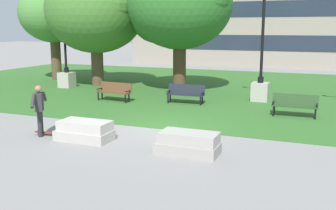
{
  "coord_description": "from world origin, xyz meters",
  "views": [
    {
      "loc": [
        5.3,
        -12.55,
        3.57
      ],
      "look_at": [
        0.85,
        -1.4,
        1.2
      ],
      "focal_mm": 42.0,
      "sensor_mm": 36.0,
      "label": 1
    }
  ],
  "objects_px": {
    "concrete_block_center": "(85,131)",
    "park_bench_near_right": "(114,90)",
    "lamp_post_right": "(66,71)",
    "concrete_block_left": "(188,144)",
    "person_skateboarder": "(39,108)",
    "park_bench_near_left": "(186,93)",
    "lamp_post_center": "(261,79)",
    "skateboard": "(50,133)",
    "park_bench_far_left": "(295,104)"
  },
  "relations": [
    {
      "from": "skateboard",
      "to": "lamp_post_right",
      "type": "xyz_separation_m",
      "value": [
        -5.99,
        9.21,
        0.91
      ]
    },
    {
      "from": "skateboard",
      "to": "park_bench_far_left",
      "type": "relative_size",
      "value": 0.57
    },
    {
      "from": "person_skateboarder",
      "to": "park_bench_near_right",
      "type": "bearing_deg",
      "value": 97.35
    },
    {
      "from": "concrete_block_left",
      "to": "park_bench_near_left",
      "type": "bearing_deg",
      "value": 109.76
    },
    {
      "from": "person_skateboarder",
      "to": "lamp_post_center",
      "type": "relative_size",
      "value": 0.31
    },
    {
      "from": "person_skateboarder",
      "to": "park_bench_near_right",
      "type": "height_order",
      "value": "person_skateboarder"
    },
    {
      "from": "concrete_block_center",
      "to": "lamp_post_right",
      "type": "xyz_separation_m",
      "value": [
        -7.39,
        9.26,
        0.68
      ]
    },
    {
      "from": "person_skateboarder",
      "to": "lamp_post_right",
      "type": "distance_m",
      "value": 11.0
    },
    {
      "from": "skateboard",
      "to": "lamp_post_right",
      "type": "bearing_deg",
      "value": 123.03
    },
    {
      "from": "person_skateboarder",
      "to": "lamp_post_center",
      "type": "distance_m",
      "value": 10.85
    },
    {
      "from": "concrete_block_left",
      "to": "park_bench_far_left",
      "type": "height_order",
      "value": "park_bench_far_left"
    },
    {
      "from": "concrete_block_center",
      "to": "lamp_post_right",
      "type": "relative_size",
      "value": 0.38
    },
    {
      "from": "skateboard",
      "to": "park_bench_near_right",
      "type": "distance_m",
      "value": 6.43
    },
    {
      "from": "concrete_block_left",
      "to": "lamp_post_right",
      "type": "relative_size",
      "value": 0.38
    },
    {
      "from": "concrete_block_left",
      "to": "person_skateboarder",
      "type": "height_order",
      "value": "person_skateboarder"
    },
    {
      "from": "concrete_block_center",
      "to": "person_skateboarder",
      "type": "relative_size",
      "value": 1.05
    },
    {
      "from": "person_skateboarder",
      "to": "concrete_block_center",
      "type": "bearing_deg",
      "value": 4.26
    },
    {
      "from": "skateboard",
      "to": "park_bench_near_right",
      "type": "height_order",
      "value": "park_bench_near_right"
    },
    {
      "from": "skateboard",
      "to": "park_bench_far_left",
      "type": "height_order",
      "value": "park_bench_far_left"
    },
    {
      "from": "park_bench_near_left",
      "to": "lamp_post_center",
      "type": "relative_size",
      "value": 0.33
    },
    {
      "from": "park_bench_near_right",
      "to": "lamp_post_right",
      "type": "distance_m",
      "value": 5.72
    },
    {
      "from": "concrete_block_left",
      "to": "person_skateboarder",
      "type": "distance_m",
      "value": 5.24
    },
    {
      "from": "concrete_block_center",
      "to": "park_bench_near_right",
      "type": "bearing_deg",
      "value": 111.3
    },
    {
      "from": "concrete_block_center",
      "to": "skateboard",
      "type": "relative_size",
      "value": 1.73
    },
    {
      "from": "person_skateboarder",
      "to": "skateboard",
      "type": "distance_m",
      "value": 0.93
    },
    {
      "from": "concrete_block_center",
      "to": "park_bench_near_left",
      "type": "bearing_deg",
      "value": 81.98
    },
    {
      "from": "skateboard",
      "to": "lamp_post_right",
      "type": "height_order",
      "value": "lamp_post_right"
    },
    {
      "from": "park_bench_far_left",
      "to": "lamp_post_right",
      "type": "bearing_deg",
      "value": 166.43
    },
    {
      "from": "person_skateboarder",
      "to": "lamp_post_center",
      "type": "bearing_deg",
      "value": 57.58
    },
    {
      "from": "person_skateboarder",
      "to": "skateboard",
      "type": "relative_size",
      "value": 1.65
    },
    {
      "from": "lamp_post_right",
      "to": "lamp_post_center",
      "type": "height_order",
      "value": "lamp_post_center"
    },
    {
      "from": "park_bench_near_right",
      "to": "lamp_post_center",
      "type": "height_order",
      "value": "lamp_post_center"
    },
    {
      "from": "park_bench_near_right",
      "to": "park_bench_far_left",
      "type": "height_order",
      "value": "same"
    },
    {
      "from": "person_skateboarder",
      "to": "lamp_post_center",
      "type": "height_order",
      "value": "lamp_post_center"
    },
    {
      "from": "park_bench_near_right",
      "to": "lamp_post_right",
      "type": "height_order",
      "value": "lamp_post_right"
    },
    {
      "from": "concrete_block_left",
      "to": "concrete_block_center",
      "type": "bearing_deg",
      "value": 178.56
    },
    {
      "from": "park_bench_far_left",
      "to": "lamp_post_center",
      "type": "height_order",
      "value": "lamp_post_center"
    },
    {
      "from": "skateboard",
      "to": "park_bench_far_left",
      "type": "distance_m",
      "value": 9.54
    },
    {
      "from": "concrete_block_center",
      "to": "skateboard",
      "type": "bearing_deg",
      "value": 178.16
    },
    {
      "from": "concrete_block_left",
      "to": "lamp_post_right",
      "type": "height_order",
      "value": "lamp_post_right"
    },
    {
      "from": "person_skateboarder",
      "to": "skateboard",
      "type": "bearing_deg",
      "value": 35.09
    },
    {
      "from": "concrete_block_center",
      "to": "lamp_post_right",
      "type": "distance_m",
      "value": 11.87
    },
    {
      "from": "concrete_block_center",
      "to": "lamp_post_center",
      "type": "height_order",
      "value": "lamp_post_center"
    },
    {
      "from": "concrete_block_left",
      "to": "park_bench_near_left",
      "type": "distance_m",
      "value": 7.57
    },
    {
      "from": "concrete_block_center",
      "to": "lamp_post_center",
      "type": "bearing_deg",
      "value": 65.22
    },
    {
      "from": "person_skateboarder",
      "to": "park_bench_near_left",
      "type": "relative_size",
      "value": 0.94
    },
    {
      "from": "person_skateboarder",
      "to": "park_bench_far_left",
      "type": "height_order",
      "value": "person_skateboarder"
    },
    {
      "from": "concrete_block_left",
      "to": "lamp_post_center",
      "type": "distance_m",
      "value": 9.18
    },
    {
      "from": "skateboard",
      "to": "park_bench_near_right",
      "type": "relative_size",
      "value": 0.56
    },
    {
      "from": "skateboard",
      "to": "park_bench_far_left",
      "type": "bearing_deg",
      "value": 38.8
    }
  ]
}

